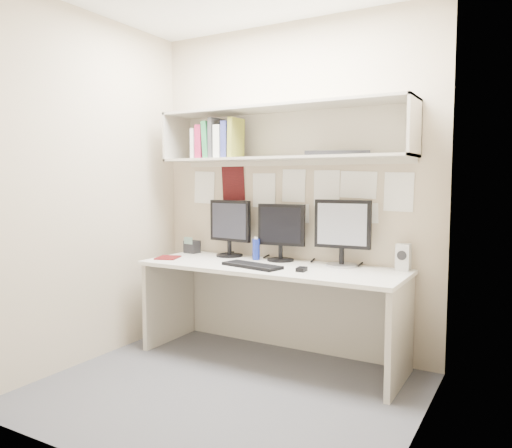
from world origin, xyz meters
The scene contains 19 objects.
floor centered at (0.00, 0.00, 0.00)m, with size 2.40×2.00×0.01m, color #4A4A4F.
wall_back centered at (0.00, 1.00, 1.30)m, with size 2.40×0.02×2.60m, color #B8A88D.
wall_front centered at (0.00, -1.00, 1.30)m, with size 2.40×0.02×2.60m, color #B8A88D.
wall_left centered at (-1.20, 0.00, 1.30)m, with size 0.02×2.00×2.60m, color #B8A88D.
wall_right centered at (1.20, 0.00, 1.30)m, with size 0.02×2.00×2.60m, color #B8A88D.
desk centered at (0.00, 0.65, 0.37)m, with size 2.00×0.70×0.73m.
overhead_hutch centered at (0.00, 0.86, 1.72)m, with size 2.00×0.38×0.40m.
pinned_papers centered at (0.00, 0.99, 1.25)m, with size 1.92×0.01×0.48m, color white, non-canonical shape.
monitor_left centered at (-0.51, 0.87, 0.98)m, with size 0.40×0.22×0.47m.
monitor_center centered at (-0.03, 0.87, 0.98)m, with size 0.39×0.21×0.45m.
monitor_right centered at (0.48, 0.87, 1.00)m, with size 0.42×0.23×0.49m.
keyboard centered at (-0.08, 0.50, 0.74)m, with size 0.47×0.17×0.02m, color black.
mouse centered at (0.31, 0.52, 0.74)m, with size 0.06×0.09×0.03m, color black.
speaker centered at (0.91, 0.91, 0.82)m, with size 0.10×0.10×0.19m.
blue_bottle centered at (-0.22, 0.81, 0.82)m, with size 0.06×0.06×0.18m.
maroon_notebook centered at (-0.89, 0.52, 0.74)m, with size 0.16×0.20×0.01m, color #550E0F.
desk_phone centered at (-0.90, 0.86, 0.79)m, with size 0.13×0.12×0.14m.
book_stack centered at (-0.55, 0.76, 1.68)m, with size 0.40×0.20×0.32m.
hutch_tray centered at (0.45, 0.80, 1.56)m, with size 0.45×0.17×0.03m, color black.
Camera 1 is at (1.73, -2.62, 1.36)m, focal length 35.00 mm.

